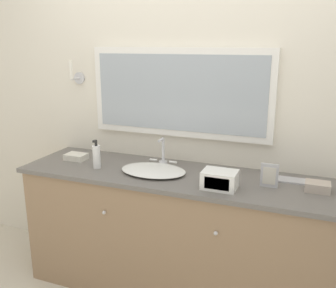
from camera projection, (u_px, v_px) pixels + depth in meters
wall_back at (190, 106)px, 2.66m from camera, size 8.00×0.18×2.55m
vanity_counter at (173, 233)px, 2.58m from camera, size 2.10×0.60×0.87m
sink_basin at (154, 170)px, 2.49m from camera, size 0.44×0.36×0.20m
soap_bottle at (97, 156)px, 2.56m from camera, size 0.05×0.05×0.20m
appliance_box at (220, 180)px, 2.21m from camera, size 0.20×0.15×0.11m
picture_frame at (269, 176)px, 2.22m from camera, size 0.10×0.01×0.15m
hand_towel_near_sink at (76, 157)px, 2.76m from camera, size 0.15×0.11×0.04m
hand_towel_far_corner at (318, 187)px, 2.18m from camera, size 0.14×0.11×0.05m
metal_tray at (292, 180)px, 2.34m from camera, size 0.18×0.11×0.01m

